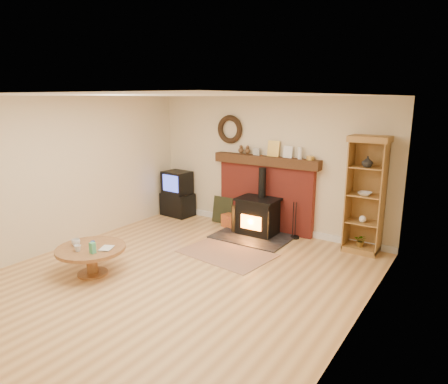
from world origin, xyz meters
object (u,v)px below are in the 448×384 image
Objects in this scene: tv_unit at (177,194)px; curio_cabinet at (366,195)px; coffee_table at (91,252)px; wood_stove at (257,217)px.

tv_unit is 0.50× the size of curio_cabinet.
tv_unit reaches higher than coffee_table.
wood_stove is at bearing 67.67° from coffee_table.
wood_stove is 3.13m from coffee_table.
wood_stove is 1.41× the size of tv_unit.
curio_cabinet is 4.48m from coffee_table.
coffee_table is at bearing -134.18° from curio_cabinet.
wood_stove is 1.39× the size of coffee_table.
curio_cabinet is (1.90, 0.28, 0.64)m from wood_stove.
curio_cabinet is at bearing 8.44° from wood_stove.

